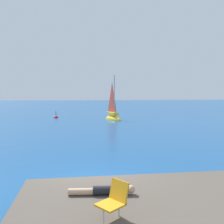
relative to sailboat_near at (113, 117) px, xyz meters
name	(u,v)px	position (x,y,z in m)	size (l,w,h in m)	color
ground_plane	(92,184)	(-2.71, -20.28, -0.32)	(160.00, 160.00, 0.00)	navy
shore_ledge	(151,220)	(-1.30, -23.71, 0.06)	(6.69, 4.35, 0.74)	brown
boulder_seaward	(212,192)	(1.40, -21.42, -0.32)	(1.03, 0.82, 0.57)	#4C4B47
boulder_inland	(212,189)	(1.56, -21.15, -0.32)	(1.55, 1.24, 0.86)	#4B4238
sailboat_near	(113,117)	(0.00, 0.00, 0.00)	(2.23, 3.21, 5.81)	yellow
person_sunbather	(105,191)	(-2.37, -23.03, 0.54)	(1.76, 0.29, 0.25)	black
beach_chair	(114,199)	(-2.25, -24.26, 0.87)	(0.76, 0.75, 0.80)	orange
marker_buoy	(56,118)	(-7.07, 2.58, -0.31)	(0.56, 0.56, 1.13)	red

